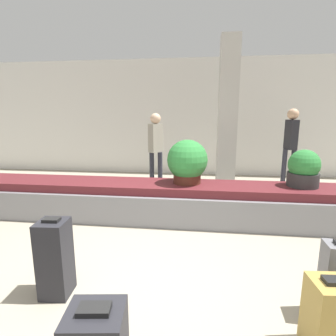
{
  "coord_description": "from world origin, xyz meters",
  "views": [
    {
      "loc": [
        0.51,
        -2.27,
        1.66
      ],
      "look_at": [
        0.0,
        1.79,
        0.84
      ],
      "focal_mm": 28.0,
      "sensor_mm": 36.0,
      "label": 1
    }
  ],
  "objects_px": {
    "pillar": "(227,119)",
    "suitcase_4": "(55,258)",
    "suitcase_1": "(332,317)",
    "potted_plant_1": "(304,169)",
    "traveler_1": "(291,139)",
    "traveler_0": "(156,143)",
    "potted_plant_0": "(187,162)"
  },
  "relations": [
    {
      "from": "pillar",
      "to": "traveler_1",
      "type": "bearing_deg",
      "value": 30.98
    },
    {
      "from": "suitcase_1",
      "to": "traveler_1",
      "type": "height_order",
      "value": "traveler_1"
    },
    {
      "from": "suitcase_4",
      "to": "traveler_1",
      "type": "bearing_deg",
      "value": 48.04
    },
    {
      "from": "traveler_0",
      "to": "potted_plant_1",
      "type": "bearing_deg",
      "value": 90.32
    },
    {
      "from": "potted_plant_0",
      "to": "potted_plant_1",
      "type": "relative_size",
      "value": 1.23
    },
    {
      "from": "pillar",
      "to": "suitcase_1",
      "type": "height_order",
      "value": "pillar"
    },
    {
      "from": "traveler_0",
      "to": "suitcase_4",
      "type": "bearing_deg",
      "value": 32.01
    },
    {
      "from": "suitcase_1",
      "to": "traveler_0",
      "type": "relative_size",
      "value": 0.33
    },
    {
      "from": "suitcase_1",
      "to": "potted_plant_1",
      "type": "distance_m",
      "value": 2.56
    },
    {
      "from": "pillar",
      "to": "potted_plant_0",
      "type": "distance_m",
      "value": 1.75
    },
    {
      "from": "suitcase_4",
      "to": "traveler_1",
      "type": "xyz_separation_m",
      "value": [
        3.43,
        4.45,
        0.74
      ]
    },
    {
      "from": "suitcase_1",
      "to": "potted_plant_0",
      "type": "bearing_deg",
      "value": 111.27
    },
    {
      "from": "pillar",
      "to": "suitcase_4",
      "type": "xyz_separation_m",
      "value": [
        -1.84,
        -3.49,
        -1.23
      ]
    },
    {
      "from": "suitcase_1",
      "to": "suitcase_4",
      "type": "distance_m",
      "value": 2.29
    },
    {
      "from": "pillar",
      "to": "suitcase_4",
      "type": "distance_m",
      "value": 4.14
    },
    {
      "from": "suitcase_1",
      "to": "potted_plant_0",
      "type": "relative_size",
      "value": 0.82
    },
    {
      "from": "traveler_1",
      "to": "suitcase_1",
      "type": "bearing_deg",
      "value": -25.32
    },
    {
      "from": "suitcase_1",
      "to": "traveler_1",
      "type": "xyz_separation_m",
      "value": [
        1.17,
        4.79,
        0.84
      ]
    },
    {
      "from": "pillar",
      "to": "potted_plant_0",
      "type": "relative_size",
      "value": 4.56
    },
    {
      "from": "suitcase_1",
      "to": "traveler_0",
      "type": "xyz_separation_m",
      "value": [
        -1.98,
        4.28,
        0.76
      ]
    },
    {
      "from": "potted_plant_1",
      "to": "suitcase_4",
      "type": "bearing_deg",
      "value": -144.37
    },
    {
      "from": "pillar",
      "to": "potted_plant_0",
      "type": "bearing_deg",
      "value": -116.94
    },
    {
      "from": "traveler_0",
      "to": "potted_plant_0",
      "type": "bearing_deg",
      "value": 59.8
    },
    {
      "from": "suitcase_1",
      "to": "potted_plant_1",
      "type": "bearing_deg",
      "value": 71.06
    },
    {
      "from": "suitcase_4",
      "to": "potted_plant_1",
      "type": "distance_m",
      "value": 3.58
    },
    {
      "from": "suitcase_1",
      "to": "suitcase_4",
      "type": "height_order",
      "value": "suitcase_4"
    },
    {
      "from": "traveler_1",
      "to": "potted_plant_1",
      "type": "bearing_deg",
      "value": -24.51
    },
    {
      "from": "potted_plant_0",
      "to": "potted_plant_1",
      "type": "distance_m",
      "value": 1.78
    },
    {
      "from": "suitcase_1",
      "to": "traveler_1",
      "type": "bearing_deg",
      "value": 71.85
    },
    {
      "from": "suitcase_1",
      "to": "pillar",
      "type": "bearing_deg",
      "value": 91.76
    },
    {
      "from": "suitcase_4",
      "to": "traveler_1",
      "type": "distance_m",
      "value": 5.66
    },
    {
      "from": "traveler_1",
      "to": "suitcase_4",
      "type": "bearing_deg",
      "value": -49.22
    }
  ]
}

